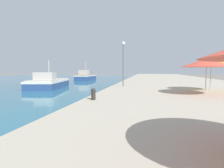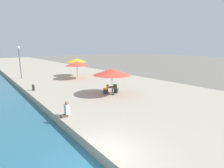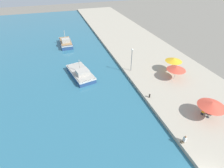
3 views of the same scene
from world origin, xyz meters
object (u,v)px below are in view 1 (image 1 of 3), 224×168
(lamppost, at_px, (123,56))
(mooring_bollard, at_px, (93,94))
(fishing_boat_mid, at_px, (86,77))
(cafe_umbrella_striped, at_px, (211,60))
(fishing_boat_near, at_px, (49,82))
(cafe_umbrella_white, at_px, (207,63))

(lamppost, bearing_deg, mooring_bollard, -93.70)
(fishing_boat_mid, height_order, mooring_bollard, fishing_boat_mid)
(cafe_umbrella_striped, distance_m, mooring_bollard, 10.15)
(fishing_boat_near, xyz_separation_m, mooring_bollard, (9.01, -10.45, 0.21))
(fishing_boat_near, xyz_separation_m, cafe_umbrella_striped, (16.98, -4.52, 2.30))
(fishing_boat_near, relative_size, fishing_boat_mid, 1.13)
(cafe_umbrella_striped, distance_m, lamppost, 7.92)
(mooring_bollard, relative_size, lamppost, 0.14)
(fishing_boat_mid, height_order, lamppost, lamppost)
(fishing_boat_mid, distance_m, cafe_umbrella_white, 29.02)
(fishing_boat_near, height_order, lamppost, lamppost)
(fishing_boat_mid, height_order, cafe_umbrella_striped, fishing_boat_mid)
(cafe_umbrella_white, relative_size, lamppost, 0.73)
(cafe_umbrella_striped, bearing_deg, fishing_boat_near, 165.09)
(fishing_boat_near, relative_size, mooring_bollard, 12.32)
(cafe_umbrella_striped, bearing_deg, fishing_boat_mid, 130.64)
(cafe_umbrella_white, relative_size, cafe_umbrella_striped, 1.06)
(fishing_boat_mid, relative_size, cafe_umbrella_white, 2.15)
(fishing_boat_mid, bearing_deg, cafe_umbrella_white, -55.49)
(fishing_boat_near, bearing_deg, lamppost, -22.37)
(cafe_umbrella_white, height_order, lamppost, lamppost)
(cafe_umbrella_white, distance_m, mooring_bollard, 7.87)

